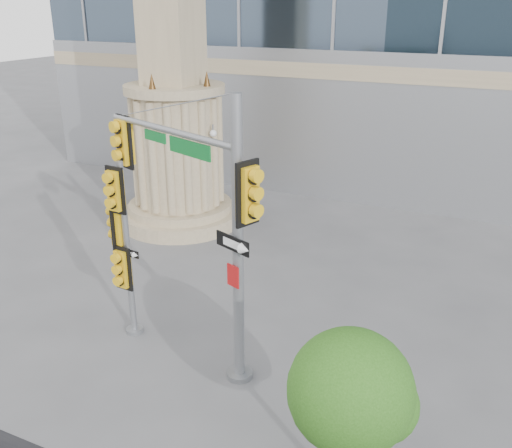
% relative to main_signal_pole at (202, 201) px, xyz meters
% --- Properties ---
extents(ground, '(120.00, 120.00, 0.00)m').
position_rel_main_signal_pole_xyz_m(ground, '(0.80, -1.90, -3.86)').
color(ground, '#545456').
rests_on(ground, ground).
extents(monument, '(4.40, 4.40, 16.60)m').
position_rel_main_signal_pole_xyz_m(monument, '(-5.20, 7.10, 1.66)').
color(monument, tan).
rests_on(monument, ground).
extents(main_signal_pole, '(4.60, 2.11, 6.22)m').
position_rel_main_signal_pole_xyz_m(main_signal_pole, '(0.00, 0.00, 0.00)').
color(main_signal_pole, slate).
rests_on(main_signal_pole, ground).
extents(secondary_signal_pole, '(0.76, 0.61, 4.43)m').
position_rel_main_signal_pole_xyz_m(secondary_signal_pole, '(-2.23, 0.01, -1.25)').
color(secondary_signal_pole, slate).
rests_on(secondary_signal_pole, ground).
extents(street_tree, '(2.03, 1.98, 3.16)m').
position_rel_main_signal_pole_xyz_m(street_tree, '(4.15, -2.59, -1.77)').
color(street_tree, tan).
rests_on(street_tree, ground).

